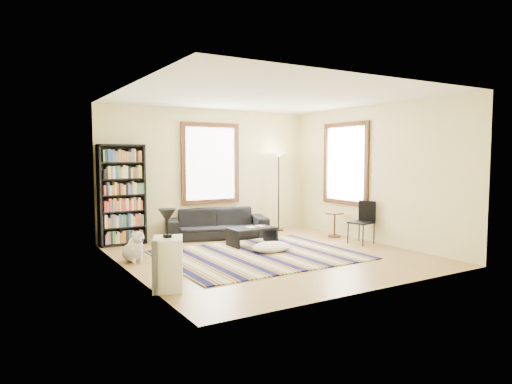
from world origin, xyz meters
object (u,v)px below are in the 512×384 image
sofa (216,223)px  side_table (335,225)px  coffee_table (252,237)px  floor_lamp (279,192)px  dog (132,246)px  floor_cushion (271,247)px  folding_chair (361,223)px  bookshelf (122,195)px  white_cabinet (168,264)px

sofa → side_table: (2.27, -1.23, -0.05)m
coffee_table → floor_lamp: 2.06m
sofa → floor_lamp: (1.68, 0.10, 0.61)m
sofa → dog: sofa is taller
floor_cushion → folding_chair: 2.04m
bookshelf → side_table: size_ratio=3.70×
sofa → side_table: size_ratio=4.02×
bookshelf → coffee_table: (2.16, -1.42, -0.82)m
floor_lamp → dog: (-3.87, -1.39, -0.66)m
sofa → floor_lamp: size_ratio=1.17×
bookshelf → floor_cushion: bookshelf is taller
coffee_table → folding_chair: (2.00, -0.95, 0.25)m
sofa → side_table: sofa is taller
sofa → folding_chair: (2.22, -2.10, 0.11)m
white_cabinet → dog: 1.82m
sofa → dog: bearing=-132.6°
coffee_table → side_table: (2.05, -0.08, 0.09)m
bookshelf → floor_cushion: size_ratio=2.66×
sofa → folding_chair: 3.05m
folding_chair → side_table: bearing=75.7°
side_table → white_cabinet: white_cabinet is taller
bookshelf → side_table: (4.21, -1.50, -0.73)m
floor_cushion → folding_chair: (2.00, -0.25, 0.34)m
folding_chair → dog: 4.49m
sofa → floor_cushion: size_ratio=2.88×
floor_lamp → folding_chair: size_ratio=2.16×
folding_chair → white_cabinet: (-4.45, -1.01, -0.08)m
folding_chair → white_cabinet: bearing=-178.2°
coffee_table → sofa: bearing=100.8°
coffee_table → dog: dog is taller
coffee_table → side_table: 2.05m
bookshelf → folding_chair: 4.82m
bookshelf → floor_lamp: size_ratio=1.08×
coffee_table → white_cabinet: bearing=-141.3°
bookshelf → floor_lamp: (3.62, -0.17, -0.07)m
sofa → floor_lamp: bearing=20.3°
sofa → floor_cushion: sofa is taller
coffee_table → bookshelf: bearing=146.8°
sofa → coffee_table: size_ratio=2.41×
coffee_table → folding_chair: folding_chair is taller
dog → folding_chair: bearing=-25.1°
sofa → floor_lamp: floor_lamp is taller
floor_cushion → side_table: size_ratio=1.39×
white_cabinet → folding_chair: bearing=35.5°
sofa → coffee_table: sofa is taller
sofa → white_cabinet: 3.83m
white_cabinet → dog: size_ratio=1.31×
sofa → bookshelf: 2.08m
bookshelf → floor_lamp: bearing=-2.7°
sofa → dog: 2.55m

